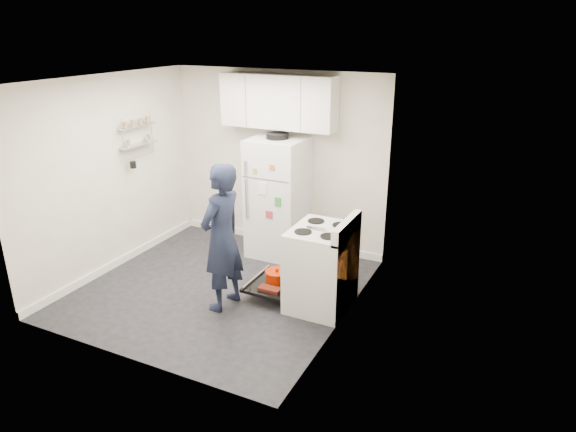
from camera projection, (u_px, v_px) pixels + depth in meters
The scene contains 7 objects.
room at pixel (215, 194), 5.95m from camera, with size 3.21×3.21×2.51m.
electric_range at pixel (320, 268), 5.79m from camera, with size 0.66×0.76×1.10m.
open_oven_door at pixel (275, 280), 6.12m from camera, with size 0.55×0.70×0.22m.
refrigerator at pixel (278, 197), 7.03m from camera, with size 0.72×0.74×1.72m.
upper_cabinets at pixel (278, 101), 6.77m from camera, with size 1.60×0.33×0.70m, color silver.
wall_shelf_rack at pixel (137, 135), 6.78m from camera, with size 0.14×0.60×0.61m.
person at pixel (222, 238), 5.65m from camera, with size 0.62×0.40×1.69m, color #161C32.
Camera 1 is at (3.19, -4.71, 3.04)m, focal length 32.00 mm.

